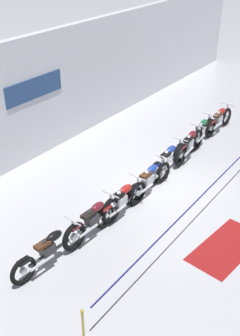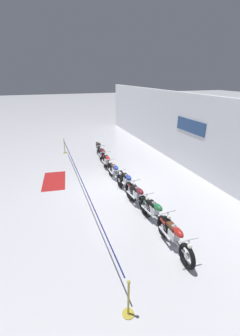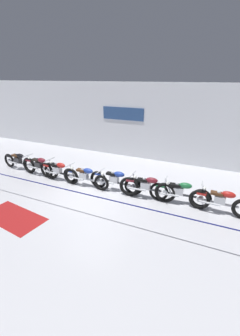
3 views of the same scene
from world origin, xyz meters
name	(u,v)px [view 3 (image 3 of 3)]	position (x,y,z in m)	size (l,w,h in m)	color
ground_plane	(93,195)	(0.00, 0.00, 0.00)	(120.00, 120.00, 0.00)	silver
back_wall	(138,122)	(0.00, 5.12, 2.10)	(28.00, 0.29, 4.20)	white
motorcycle_black_0	(19,161)	(-4.77, 0.73, 0.47)	(2.29, 0.62, 0.94)	black
motorcycle_maroon_1	(40,166)	(-3.27, 0.60, 0.48)	(2.24, 0.62, 0.98)	black
motorcycle_red_2	(59,171)	(-2.09, 0.52, 0.47)	(2.22, 0.62, 0.94)	black
motorcycle_blue_3	(85,177)	(-0.67, 0.52, 0.45)	(2.34, 0.62, 0.92)	black
motorcycle_blue_4	(115,181)	(0.71, 0.66, 0.47)	(2.36, 0.62, 0.96)	black
motorcycle_maroon_5	(147,188)	(2.09, 0.60, 0.49)	(2.24, 0.62, 0.98)	black
motorcycle_green_6	(180,192)	(3.32, 0.74, 0.48)	(2.28, 0.62, 0.95)	black
motorcycle_red_7	(221,202)	(4.74, 0.68, 0.47)	(2.16, 0.62, 0.95)	black
stanchion_far_left	(38,186)	(-1.41, -1.42, 0.75)	(12.18, 0.28, 1.05)	gold
floor_banner	(13,217)	(-1.66, -2.49, 0.00)	(2.30, 1.12, 0.01)	maroon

